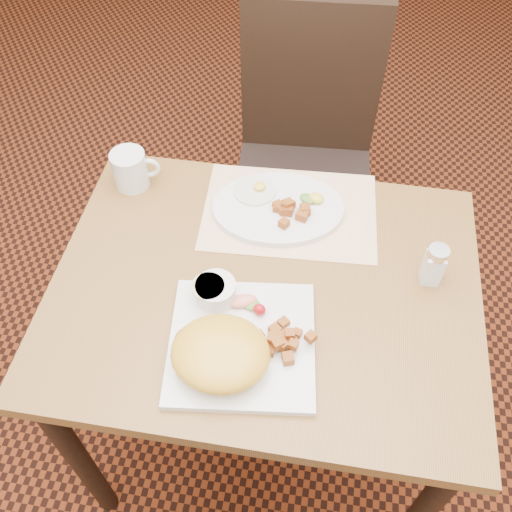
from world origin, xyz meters
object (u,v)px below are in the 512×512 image
object	(u,v)px
coffee_mug	(131,169)
plate_oval	(278,208)
salt_shaker	(434,264)
plate_square	(242,343)
chair_far	(305,151)
table	(264,313)

from	to	relation	value
coffee_mug	plate_oval	bearing A→B (deg)	-5.70
salt_shaker	coffee_mug	bearing A→B (deg)	165.67
plate_oval	coffee_mug	bearing A→B (deg)	174.30
coffee_mug	plate_square	bearing A→B (deg)	-49.74
plate_square	coffee_mug	bearing A→B (deg)	130.26
plate_square	coffee_mug	size ratio (longest dim) A/B	2.47
chair_far	salt_shaker	xyz separation A→B (m)	(0.31, -0.61, 0.26)
chair_far	salt_shaker	distance (m)	0.73
plate_oval	chair_far	bearing A→B (deg)	86.41
plate_square	salt_shaker	distance (m)	0.43
chair_far	table	bearing A→B (deg)	84.22
salt_shaker	chair_far	bearing A→B (deg)	117.18
chair_far	plate_oval	size ratio (longest dim) A/B	3.19
table	plate_square	distance (m)	0.19
salt_shaker	coffee_mug	distance (m)	0.72
table	salt_shaker	xyz separation A→B (m)	(0.34, 0.07, 0.16)
chair_far	plate_square	size ratio (longest dim) A/B	3.46
plate_oval	salt_shaker	bearing A→B (deg)	-22.72
table	plate_oval	size ratio (longest dim) A/B	2.96
salt_shaker	table	bearing A→B (deg)	-168.43
chair_far	plate_oval	xyz separation A→B (m)	(-0.03, -0.47, 0.22)
table	coffee_mug	world-z (taller)	coffee_mug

